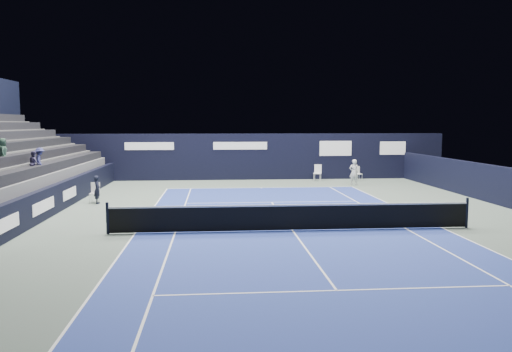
{
  "coord_description": "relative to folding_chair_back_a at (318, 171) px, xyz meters",
  "views": [
    {
      "loc": [
        -2.74,
        -17.16,
        3.77
      ],
      "look_at": [
        -0.77,
        6.25,
        1.3
      ],
      "focal_mm": 35.0,
      "sensor_mm": 36.0,
      "label": 1
    }
  ],
  "objects": [
    {
      "name": "enclosure_wall_right",
      "position": [
        6.4,
        -9.29,
        0.29
      ],
      "size": [
        0.3,
        22.0,
        1.8
      ],
      "primitive_type": "cube",
      "color": "black",
      "rests_on": "ground"
    },
    {
      "name": "line_judge_chair",
      "position": [
        -12.56,
        -8.17,
        -0.06
      ],
      "size": [
        0.45,
        0.43,
        0.97
      ],
      "rotation": [
        0.0,
        0.0,
        -0.05
      ],
      "color": "silver",
      "rests_on": "ground"
    },
    {
      "name": "tennis_player",
      "position": [
        1.74,
        -2.5,
        0.18
      ],
      "size": [
        0.61,
        0.83,
        1.59
      ],
      "color": "silver",
      "rests_on": "ground"
    },
    {
      "name": "folding_chair_back_b",
      "position": [
        2.72,
        -0.01,
        -0.08
      ],
      "size": [
        0.51,
        0.5,
        0.93
      ],
      "rotation": [
        0.0,
        0.0,
        0.3
      ],
      "color": "silver",
      "rests_on": "ground"
    },
    {
      "name": "tennis_net",
      "position": [
        -4.1,
        -15.29,
        -0.1
      ],
      "size": [
        12.9,
        0.1,
        1.1
      ],
      "color": "black",
      "rests_on": "ground"
    },
    {
      "name": "court_markings",
      "position": [
        -4.1,
        -15.29,
        -0.6
      ],
      "size": [
        11.03,
        23.83,
        0.0
      ],
      "color": "white",
      "rests_on": "court_surface"
    },
    {
      "name": "ground",
      "position": [
        -4.1,
        -13.29,
        -0.61
      ],
      "size": [
        48.0,
        48.0,
        0.0
      ],
      "primitive_type": "plane",
      "color": "#4F5E54",
      "rests_on": "ground"
    },
    {
      "name": "side_barrier_left",
      "position": [
        -13.59,
        -9.32,
        -0.01
      ],
      "size": [
        0.33,
        22.0,
        1.2
      ],
      "color": "black",
      "rests_on": "ground"
    },
    {
      "name": "line_judge",
      "position": [
        -12.37,
        -8.52,
        0.05
      ],
      "size": [
        0.43,
        0.55,
        1.33
      ],
      "primitive_type": "imported",
      "rotation": [
        0.0,
        0.0,
        1.81
      ],
      "color": "black",
      "rests_on": "ground"
    },
    {
      "name": "back_sponsor_wall",
      "position": [
        -4.09,
        1.21,
        0.94
      ],
      "size": [
        26.0,
        0.63,
        3.1
      ],
      "color": "black",
      "rests_on": "ground"
    },
    {
      "name": "court_surface",
      "position": [
        -4.1,
        -15.29,
        -0.61
      ],
      "size": [
        10.97,
        23.77,
        0.01
      ],
      "primitive_type": "cube",
      "color": "navy",
      "rests_on": "ground"
    },
    {
      "name": "folding_chair_back_a",
      "position": [
        0.0,
        0.0,
        0.0
      ],
      "size": [
        0.61,
        0.6,
        1.08
      ],
      "rotation": [
        0.0,
        0.0,
        -0.36
      ],
      "color": "white",
      "rests_on": "ground"
    }
  ]
}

